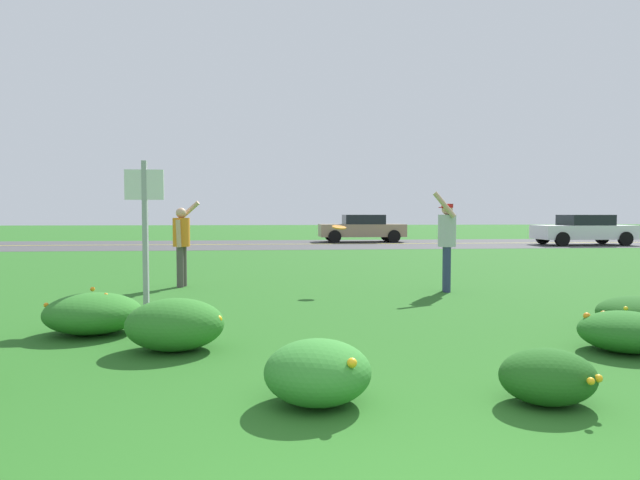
% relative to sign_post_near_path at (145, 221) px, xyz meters
% --- Properties ---
extents(ground_plane, '(120.00, 120.00, 0.00)m').
position_rel_sign_post_near_path_xyz_m(ground_plane, '(2.65, 6.11, -1.38)').
color(ground_plane, '#26601E').
extents(highway_strip, '(120.00, 8.51, 0.01)m').
position_rel_sign_post_near_path_xyz_m(highway_strip, '(2.65, 18.47, -1.37)').
color(highway_strip, '#424244').
rests_on(highway_strip, ground).
extents(highway_center_stripe, '(120.00, 0.16, 0.00)m').
position_rel_sign_post_near_path_xyz_m(highway_center_stripe, '(2.65, 18.47, -1.37)').
color(highway_center_stripe, yellow).
rests_on(highway_center_stripe, ground).
extents(daylily_clump_mid_center, '(0.76, 0.65, 0.43)m').
position_rel_sign_post_near_path_xyz_m(daylily_clump_mid_center, '(3.97, -4.18, -1.16)').
color(daylily_clump_mid_center, '#1E5619').
rests_on(daylily_clump_mid_center, ground).
extents(daylily_clump_front_left, '(0.98, 0.89, 0.45)m').
position_rel_sign_post_near_path_xyz_m(daylily_clump_front_left, '(5.64, -2.71, -1.16)').
color(daylily_clump_front_left, '#23661E').
rests_on(daylily_clump_front_left, ground).
extents(daylily_clump_mid_left, '(1.06, 0.85, 0.57)m').
position_rel_sign_post_near_path_xyz_m(daylily_clump_mid_left, '(0.79, -2.20, -1.10)').
color(daylily_clump_mid_left, '#2D7526').
rests_on(daylily_clump_mid_left, ground).
extents(daylily_clump_near_camera, '(1.18, 1.03, 0.55)m').
position_rel_sign_post_near_path_xyz_m(daylily_clump_near_camera, '(-0.36, -1.27, -1.13)').
color(daylily_clump_near_camera, '#2D7526').
rests_on(daylily_clump_near_camera, ground).
extents(daylily_clump_mid_right, '(0.84, 0.81, 0.50)m').
position_rel_sign_post_near_path_xyz_m(daylily_clump_mid_right, '(2.19, -4.01, -1.13)').
color(daylily_clump_mid_right, '#337F2D').
rests_on(daylily_clump_mid_right, ground).
extents(sign_post_near_path, '(0.56, 0.10, 2.26)m').
position_rel_sign_post_near_path_xyz_m(sign_post_near_path, '(0.00, 0.00, 0.00)').
color(sign_post_near_path, '#93969B').
rests_on(sign_post_near_path, ground).
extents(person_thrower_orange_shirt, '(0.54, 0.52, 1.76)m').
position_rel_sign_post_near_path_xyz_m(person_thrower_orange_shirt, '(0.04, 3.06, -0.41)').
color(person_thrower_orange_shirt, orange).
rests_on(person_thrower_orange_shirt, ground).
extents(person_catcher_red_cap_gray_shirt, '(0.50, 0.52, 1.91)m').
position_rel_sign_post_near_path_xyz_m(person_catcher_red_cap_gray_shirt, '(5.18, 1.88, -0.35)').
color(person_catcher_red_cap_gray_shirt, '#B2B2B7').
rests_on(person_catcher_red_cap_gray_shirt, ground).
extents(frisbee_orange, '(0.28, 0.28, 0.10)m').
position_rel_sign_post_near_path_xyz_m(frisbee_orange, '(3.15, 2.17, -0.15)').
color(frisbee_orange, orange).
extents(car_white_leftmost, '(4.50, 2.00, 1.45)m').
position_rel_sign_post_near_path_xyz_m(car_white_leftmost, '(16.86, 16.55, -0.64)').
color(car_white_leftmost, silver).
rests_on(car_white_leftmost, ground).
extents(car_tan_center_left, '(4.50, 2.00, 1.45)m').
position_rel_sign_post_near_path_xyz_m(car_tan_center_left, '(6.75, 20.38, -0.64)').
color(car_tan_center_left, '#937F60').
rests_on(car_tan_center_left, ground).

